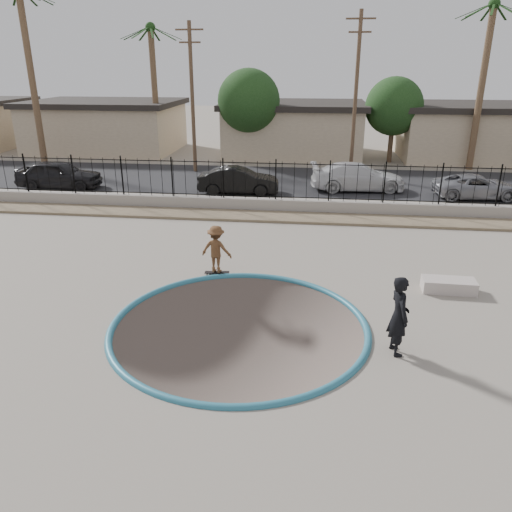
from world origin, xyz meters
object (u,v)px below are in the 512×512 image
object	(u,v)px
car_b	(239,181)
concrete_ledge	(449,285)
skater	(216,252)
skateboard	(217,272)
car_d	(477,187)
car_a	(59,174)
videographer	(399,316)
car_c	(358,177)

from	to	relation	value
car_b	concrete_ledge	bearing A→B (deg)	-147.13
skater	skateboard	distance (m)	0.74
car_d	car_b	bearing A→B (deg)	88.01
skater	car_d	world-z (taller)	skater
car_a	car_b	xyz separation A→B (m)	(10.18, 0.00, -0.08)
videographer	car_d	xyz separation A→B (m)	(6.20, 15.76, -0.36)
skater	concrete_ledge	xyz separation A→B (m)	(7.42, -0.46, -0.60)
car_c	car_d	world-z (taller)	car_c
car_c	skateboard	bearing A→B (deg)	150.59
car_d	car_a	bearing A→B (deg)	86.83
concrete_ledge	car_a	size ratio (longest dim) A/B	0.35
concrete_ledge	car_a	xyz separation A→B (m)	(-18.57, 11.40, 0.62)
car_c	car_b	bearing A→B (deg)	98.08
skateboard	car_d	distance (m)	16.28
car_c	videographer	bearing A→B (deg)	173.56
car_b	car_d	distance (m)	12.48
videographer	car_b	xyz separation A→B (m)	(-6.26, 15.19, -0.26)
concrete_ledge	car_b	distance (m)	14.16
skateboard	car_b	bearing A→B (deg)	88.30
car_c	car_d	size ratio (longest dim) A/B	1.17
concrete_ledge	car_b	size ratio (longest dim) A/B	0.37
concrete_ledge	car_c	distance (m)	13.16
videographer	skateboard	bearing A→B (deg)	38.13
skateboard	car_a	bearing A→B (deg)	128.79
skater	concrete_ledge	bearing A→B (deg)	-173.90
videographer	concrete_ledge	size ratio (longest dim) A/B	1.26
concrete_ledge	videographer	bearing A→B (deg)	-119.24
videographer	car_d	size ratio (longest dim) A/B	0.46
car_b	car_a	bearing A→B (deg)	86.53
videographer	car_c	size ratio (longest dim) A/B	0.39
skateboard	car_d	world-z (taller)	car_d
skater	concrete_ledge	size ratio (longest dim) A/B	1.00
skateboard	car_b	distance (m)	11.00
car_b	car_d	xyz separation A→B (m)	(12.47, 0.57, -0.10)
car_a	skateboard	bearing A→B (deg)	-138.04
car_c	car_d	bearing A→B (deg)	-105.58
skateboard	concrete_ledge	size ratio (longest dim) A/B	0.53
skateboard	car_c	bearing A→B (deg)	59.78
videographer	concrete_ledge	bearing A→B (deg)	-42.34
skater	car_c	xyz separation A→B (m)	(5.45, 12.54, -0.02)
skateboard	car_a	distance (m)	15.64
car_b	car_c	size ratio (longest dim) A/B	0.84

